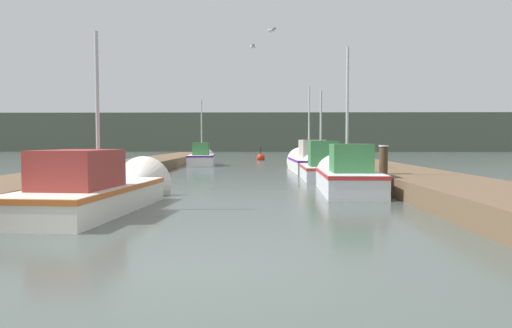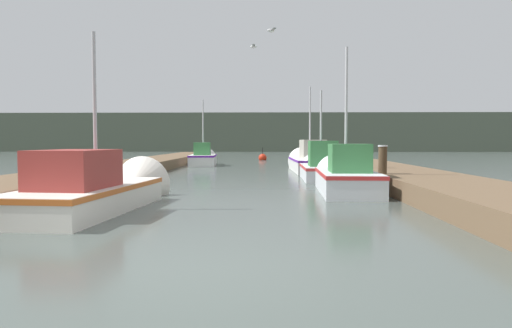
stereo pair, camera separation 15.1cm
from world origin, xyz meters
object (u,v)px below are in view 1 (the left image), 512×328
at_px(fishing_boat_3, 308,161).
at_px(mooring_piling_0, 199,152).
at_px(fishing_boat_4, 202,158).
at_px(seagull_1, 253,47).
at_px(fishing_boat_2, 320,167).
at_px(channel_buoy, 261,158).
at_px(fishing_boat_0, 104,189).
at_px(fishing_boat_1, 346,176).
at_px(mooring_piling_1, 383,168).
at_px(seagull_lead, 271,31).

distance_m(fishing_boat_3, mooring_piling_0, 12.95).
distance_m(fishing_boat_4, seagull_1, 10.51).
bearing_deg(mooring_piling_0, fishing_boat_2, -65.99).
distance_m(fishing_boat_3, fishing_boat_4, 7.87).
relative_size(fishing_boat_3, channel_buoy, 5.79).
bearing_deg(fishing_boat_0, mooring_piling_0, 98.12).
bearing_deg(fishing_boat_1, channel_buoy, 98.97).
xyz_separation_m(fishing_boat_3, channel_buoy, (-2.48, 12.42, -0.29)).
relative_size(mooring_piling_0, channel_buoy, 1.15).
xyz_separation_m(fishing_boat_2, channel_buoy, (-2.49, 17.51, -0.26)).
relative_size(fishing_boat_3, mooring_piling_0, 5.05).
distance_m(fishing_boat_0, fishing_boat_1, 6.97).
bearing_deg(mooring_piling_1, fishing_boat_3, 98.39).
height_order(fishing_boat_0, fishing_boat_4, fishing_boat_4).
bearing_deg(fishing_boat_2, fishing_boat_1, -86.71).
relative_size(seagull_lead, seagull_1, 0.96).
xyz_separation_m(fishing_boat_4, seagull_lead, (4.10, -11.51, 5.01)).
distance_m(fishing_boat_2, seagull_1, 5.93).
xyz_separation_m(fishing_boat_3, fishing_boat_4, (-6.06, 5.01, -0.02)).
xyz_separation_m(fishing_boat_1, fishing_boat_2, (-0.21, 4.50, -0.01)).
bearing_deg(seagull_1, fishing_boat_0, 161.04).
distance_m(fishing_boat_1, mooring_piling_1, 1.21).
bearing_deg(channel_buoy, seagull_1, -90.70).
xyz_separation_m(channel_buoy, seagull_lead, (0.52, -18.92, 5.29)).
distance_m(fishing_boat_4, seagull_lead, 13.21).
height_order(channel_buoy, seagull_lead, seagull_lead).
bearing_deg(fishing_boat_3, seagull_lead, -108.60).
bearing_deg(mooring_piling_1, fishing_boat_4, 117.36).
height_order(fishing_boat_3, fishing_boat_4, fishing_boat_3).
relative_size(fishing_boat_0, channel_buoy, 4.85).
bearing_deg(channel_buoy, fishing_boat_0, -97.32).
xyz_separation_m(mooring_piling_0, seagull_1, (4.41, -14.40, 4.85)).
bearing_deg(seagull_lead, fishing_boat_0, -61.24).
bearing_deg(seagull_1, seagull_lead, -167.49).
height_order(fishing_boat_3, seagull_lead, seagull_lead).
distance_m(fishing_boat_3, seagull_lead, 8.43).
bearing_deg(seagull_lead, channel_buoy, 150.06).
bearing_deg(fishing_boat_0, seagull_1, 77.12).
relative_size(mooring_piling_1, seagull_1, 2.47).
height_order(fishing_boat_3, mooring_piling_1, fishing_boat_3).
bearing_deg(mooring_piling_1, fishing_boat_1, -170.00).
relative_size(fishing_boat_4, mooring_piling_0, 3.59).
xyz_separation_m(fishing_boat_3, mooring_piling_0, (-7.09, 10.84, 0.19)).
distance_m(fishing_boat_0, fishing_boat_3, 14.37).
bearing_deg(mooring_piling_0, seagull_lead, -73.53).
distance_m(fishing_boat_1, mooring_piling_0, 21.69).
bearing_deg(channel_buoy, mooring_piling_1, -79.95).
distance_m(mooring_piling_1, seagull_1, 8.58).
relative_size(fishing_boat_3, seagull_lead, 12.38).
xyz_separation_m(fishing_boat_2, mooring_piling_0, (-7.09, 15.93, 0.22)).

